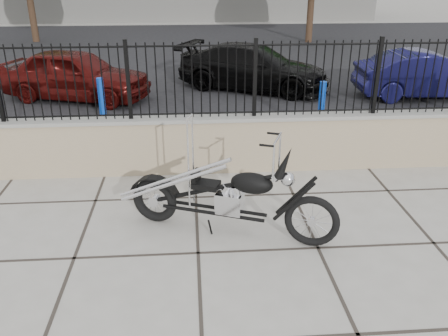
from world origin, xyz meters
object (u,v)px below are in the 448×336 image
object	(u,v)px
car_blue	(428,75)
chopper_motorcycle	(226,178)
car_black	(254,67)
car_red	(76,74)

from	to	relation	value
car_blue	chopper_motorcycle	bearing A→B (deg)	140.65
chopper_motorcycle	car_blue	bearing A→B (deg)	69.09
chopper_motorcycle	car_black	distance (m)	7.62
car_blue	car_black	bearing A→B (deg)	77.52
car_red	chopper_motorcycle	bearing A→B (deg)	-136.01
chopper_motorcycle	car_red	world-z (taller)	chopper_motorcycle
car_black	chopper_motorcycle	bearing A→B (deg)	-163.46
chopper_motorcycle	car_blue	size ratio (longest dim) A/B	0.73
chopper_motorcycle	car_red	bearing A→B (deg)	137.08
car_black	car_blue	size ratio (longest dim) A/B	1.16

